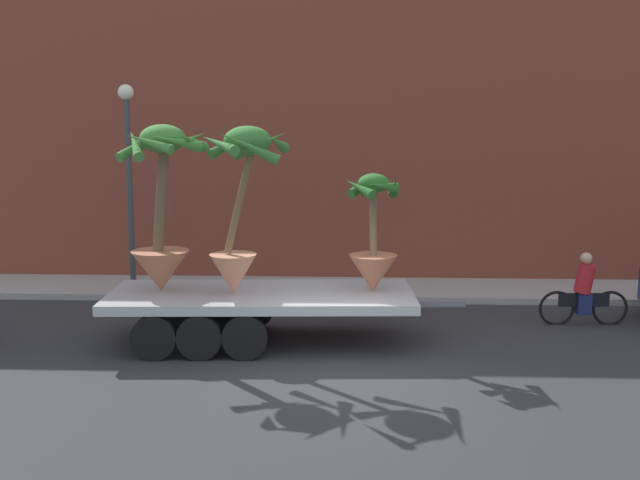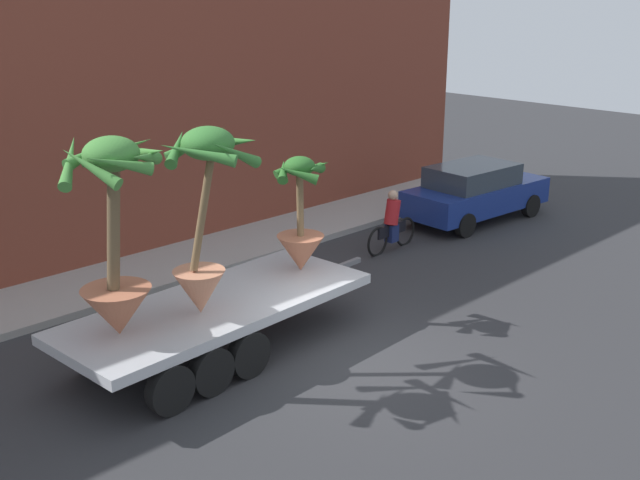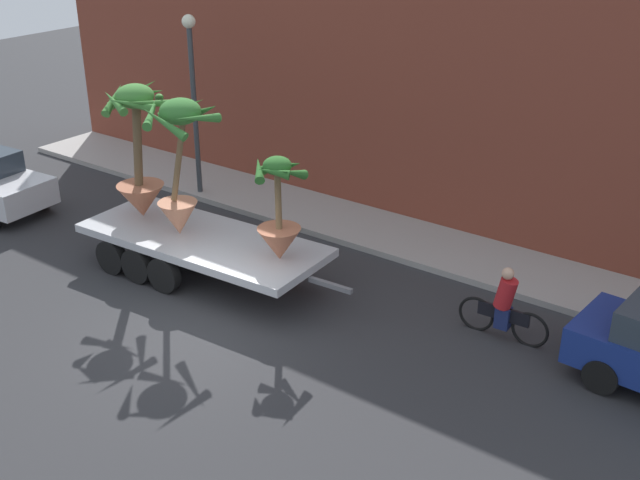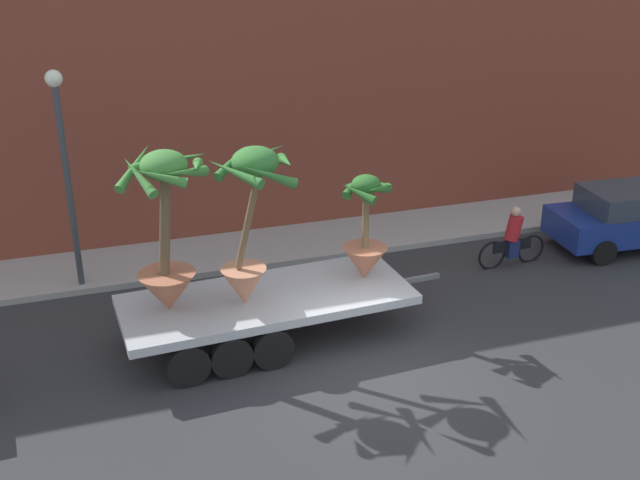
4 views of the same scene
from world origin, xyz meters
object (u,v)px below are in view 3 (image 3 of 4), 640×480
(potted_palm_front, at_px, (179,165))
(street_lamp, at_px, (193,82))
(cyclist, at_px, (504,307))
(flatbed_trailer, at_px, (194,242))
(potted_palm_rear, at_px, (279,221))
(potted_palm_middle, at_px, (139,158))

(potted_palm_front, distance_m, street_lamp, 4.84)
(potted_palm_front, relative_size, street_lamp, 0.64)
(potted_palm_front, distance_m, cyclist, 7.30)
(cyclist, xyz_separation_m, street_lamp, (-9.95, 1.89, 2.56))
(flatbed_trailer, xyz_separation_m, street_lamp, (-3.20, 3.44, 2.47))
(potted_palm_rear, height_order, potted_palm_middle, potted_palm_middle)
(flatbed_trailer, xyz_separation_m, potted_palm_rear, (2.36, 0.13, 1.10))
(potted_palm_rear, bearing_deg, cyclist, 18.04)
(street_lamp, bearing_deg, cyclist, -10.77)
(potted_palm_rear, distance_m, potted_palm_middle, 3.99)
(cyclist, relative_size, street_lamp, 0.38)
(street_lamp, bearing_deg, flatbed_trailer, -47.08)
(potted_palm_middle, bearing_deg, cyclist, 10.42)
(potted_palm_front, bearing_deg, potted_palm_middle, 171.89)
(potted_palm_middle, height_order, cyclist, potted_palm_middle)
(potted_palm_front, bearing_deg, street_lamp, 130.73)
(potted_palm_rear, height_order, street_lamp, street_lamp)
(cyclist, bearing_deg, potted_palm_middle, -169.58)
(flatbed_trailer, distance_m, potted_palm_middle, 2.29)
(flatbed_trailer, distance_m, cyclist, 6.92)
(potted_palm_rear, xyz_separation_m, cyclist, (4.38, 1.43, -1.19))
(flatbed_trailer, xyz_separation_m, potted_palm_front, (-0.07, -0.19, 1.86))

